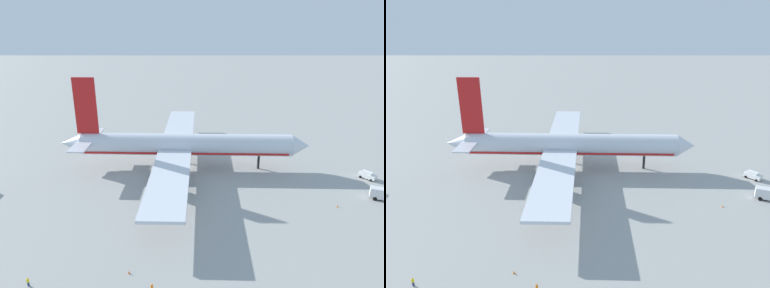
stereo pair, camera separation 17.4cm
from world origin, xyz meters
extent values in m
plane|color=#9E9E99|center=(0.00, 0.00, 0.00)|extent=(600.00, 600.00, 0.00)
cylinder|color=silver|center=(0.00, 0.00, 7.03)|extent=(58.36, 7.78, 6.07)
cone|color=silver|center=(31.52, -0.93, 7.03)|extent=(5.03, 6.09, 5.95)
cone|color=silver|center=(-32.12, 0.94, 7.03)|extent=(6.24, 5.94, 5.77)
cube|color=red|center=(-27.09, 0.80, 17.79)|extent=(6.01, 0.68, 15.45)
cube|color=silver|center=(-27.43, 6.23, 8.24)|extent=(4.66, 9.14, 0.36)
cube|color=silver|center=(-27.75, -4.61, 8.24)|extent=(4.66, 9.14, 0.36)
cube|color=silver|center=(-2.31, 20.44, 6.12)|extent=(10.01, 34.90, 0.70)
cylinder|color=slate|center=(-1.46, 15.21, 4.07)|extent=(5.49, 3.55, 3.39)
cube|color=silver|center=(-3.51, -20.27, 6.12)|extent=(10.01, 34.90, 0.70)
cylinder|color=slate|center=(-2.36, -15.10, 4.07)|extent=(5.49, 3.55, 3.39)
cylinder|color=black|center=(20.36, -0.60, 2.00)|extent=(0.70, 0.70, 3.99)
cylinder|color=black|center=(-2.76, 5.12, 2.00)|extent=(0.70, 0.70, 3.99)
cylinder|color=black|center=(-3.06, -4.95, 2.00)|extent=(0.70, 0.70, 3.99)
cube|color=red|center=(0.00, 0.00, 5.36)|extent=(56.02, 7.41, 0.50)
cube|color=silver|center=(45.69, -18.21, 1.65)|extent=(4.73, 3.69, 2.40)
cylinder|color=black|center=(45.33, -16.88, 0.45)|extent=(0.94, 0.65, 0.90)
cylinder|color=black|center=(44.44, -18.81, 0.45)|extent=(0.94, 0.65, 0.90)
cube|color=white|center=(48.19, -7.21, 0.87)|extent=(4.11, 4.51, 1.10)
cube|color=white|center=(48.06, -7.04, 1.70)|extent=(3.01, 3.18, 0.55)
cylinder|color=black|center=(49.79, -7.74, 0.32)|extent=(0.57, 0.64, 0.64)
cylinder|color=black|center=(48.34, -8.89, 0.32)|extent=(0.57, 0.64, 0.64)
cylinder|color=black|center=(48.04, -5.52, 0.32)|extent=(0.57, 0.64, 0.64)
cylinder|color=black|center=(46.59, -6.67, 0.32)|extent=(0.57, 0.64, 0.64)
cube|color=#595B60|center=(-4.61, 54.79, 0.28)|extent=(1.74, 2.55, 0.15)
cylinder|color=#333338|center=(-4.39, 56.26, 0.28)|extent=(0.17, 0.61, 0.08)
cylinder|color=black|center=(-5.16, 55.78, 0.20)|extent=(0.18, 0.41, 0.40)
cylinder|color=black|center=(-3.78, 55.57, 0.20)|extent=(0.18, 0.41, 0.40)
cylinder|color=black|center=(-5.43, 54.00, 0.20)|extent=(0.18, 0.41, 0.40)
cylinder|color=black|center=(-4.05, 53.79, 0.20)|extent=(0.18, 0.41, 0.40)
cylinder|color=orange|center=(-4.60, -47.48, 1.15)|extent=(0.56, 0.56, 0.63)
sphere|color=beige|center=(-4.60, -47.48, 1.57)|extent=(0.23, 0.23, 0.23)
cylinder|color=navy|center=(-24.51, -46.09, 0.40)|extent=(0.44, 0.44, 0.79)
cylinder|color=yellow|center=(-24.51, -46.09, 1.09)|extent=(0.55, 0.55, 0.59)
sphere|color=beige|center=(-24.51, -46.09, 1.49)|extent=(0.21, 0.21, 0.21)
cone|color=orange|center=(-7.74, 40.99, 0.28)|extent=(0.36, 0.36, 0.55)
cone|color=orange|center=(-41.00, 31.96, 0.28)|extent=(0.36, 0.36, 0.55)
cone|color=orange|center=(34.50, -21.72, 0.28)|extent=(0.36, 0.36, 0.55)
cone|color=orange|center=(-8.95, -43.24, 0.28)|extent=(0.36, 0.36, 0.55)
camera|label=1|loc=(1.64, -90.05, 40.54)|focal=32.35mm
camera|label=2|loc=(1.82, -90.05, 40.54)|focal=32.35mm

